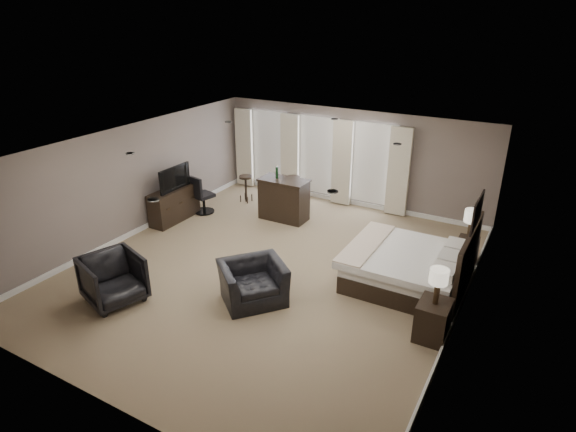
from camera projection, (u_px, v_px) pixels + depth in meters
The scene contains 16 objects.
room at pixel (269, 212), 9.47m from camera, with size 7.60×8.60×2.64m.
window_bay at pixel (316, 158), 13.24m from camera, with size 5.25×0.20×2.30m.
bed at pixel (407, 252), 9.22m from camera, with size 2.19×2.09×1.39m, color silver.
nightstand_near at pixel (433, 320), 7.80m from camera, with size 0.49×0.60×0.66m, color black.
nightstand_far at pixel (467, 251), 10.14m from camera, with size 0.41×0.51×0.55m, color black.
lamp_near at pixel (438, 287), 7.55m from camera, with size 0.30×0.30×0.62m, color beige.
lamp_far at pixel (471, 225), 9.90m from camera, with size 0.32×0.32×0.66m, color beige.
wall_art at pixel (477, 212), 8.29m from camera, with size 0.04×0.96×0.56m, color slate.
dresser at pixel (174, 204), 12.18m from camera, with size 0.46×1.44×0.84m, color black.
tv at pixel (172, 186), 11.98m from camera, with size 1.04×0.60×0.14m, color black.
armchair_near at pixel (253, 276), 8.75m from camera, with size 1.14×0.74×1.00m, color black.
armchair_far at pixel (113, 277), 8.73m from camera, with size 0.97×0.91×1.00m, color black.
bar_counter at pixel (284, 199), 12.17m from camera, with size 1.24×0.64×1.08m, color black.
bar_stool_left at pixel (246, 189), 13.35m from camera, with size 0.36×0.36×0.76m, color black.
bar_stool_right at pixel (293, 191), 13.05m from camera, with size 0.40×0.40×0.83m, color black.
desk_chair at pixel (203, 194), 12.57m from camera, with size 0.52×0.52×1.03m, color black.
Camera 1 is at (4.60, -7.42, 4.98)m, focal length 30.00 mm.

